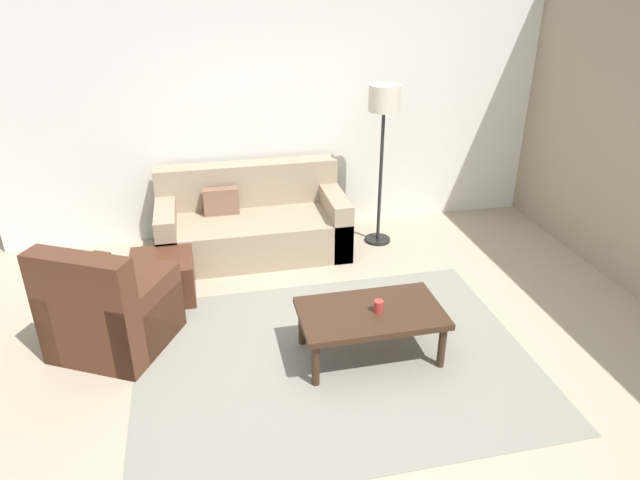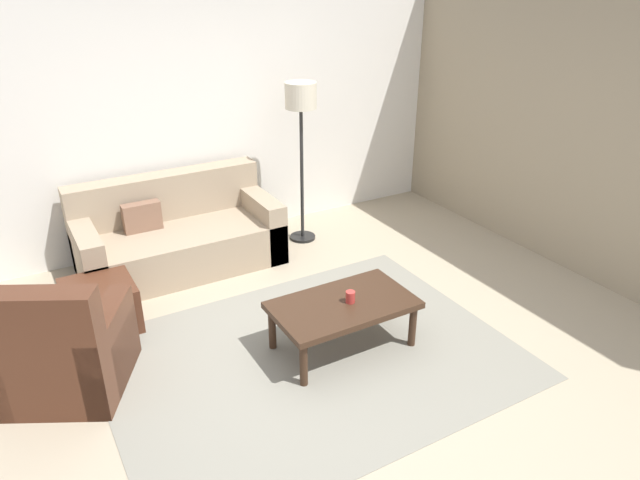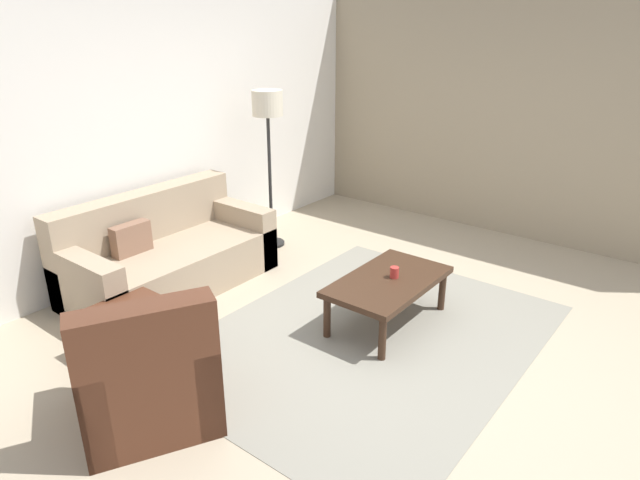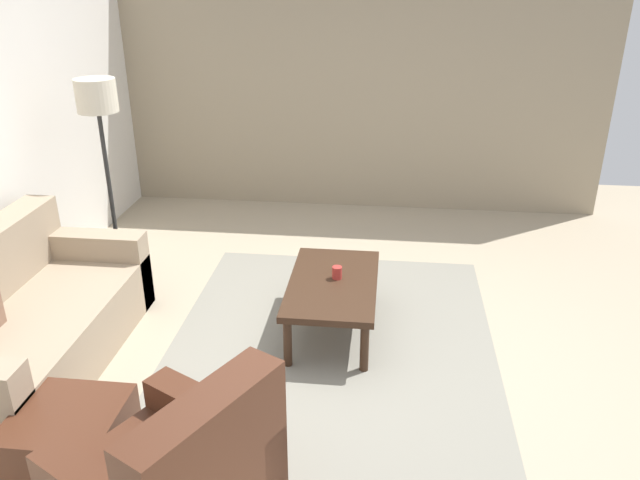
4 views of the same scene
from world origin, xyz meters
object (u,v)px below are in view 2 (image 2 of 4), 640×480
object	(u,v)px
coffee_table	(343,308)
cup	(350,297)
couch_main	(176,236)
lamp_standing	(301,112)
ottoman	(101,306)
armchair_leather	(61,356)

from	to	relation	value
coffee_table	cup	world-z (taller)	cup
couch_main	cup	xyz separation A→B (m)	(0.74, -2.09, 0.16)
lamp_standing	coffee_table	bearing A→B (deg)	-109.45
ottoman	cup	bearing A→B (deg)	-37.67
couch_main	cup	size ratio (longest dim) A/B	20.72
armchair_leather	cup	xyz separation A→B (m)	(2.04, -0.54, 0.15)
armchair_leather	ottoman	size ratio (longest dim) A/B	1.93
cup	couch_main	bearing A→B (deg)	109.42
couch_main	coffee_table	world-z (taller)	couch_main
armchair_leather	coffee_table	bearing A→B (deg)	-14.57
ottoman	lamp_standing	bearing A→B (deg)	16.97
coffee_table	armchair_leather	bearing A→B (deg)	165.43
lamp_standing	ottoman	bearing A→B (deg)	-163.03
coffee_table	ottoman	bearing A→B (deg)	142.03
armchair_leather	ottoman	distance (m)	0.83
armchair_leather	cup	size ratio (longest dim) A/B	11.63
armchair_leather	ottoman	bearing A→B (deg)	61.79
coffee_table	lamp_standing	world-z (taller)	lamp_standing
couch_main	ottoman	world-z (taller)	couch_main
coffee_table	lamp_standing	xyz separation A→B (m)	(0.69, 1.94, 1.05)
couch_main	ottoman	xyz separation A→B (m)	(-0.91, -0.82, -0.10)
ottoman	lamp_standing	world-z (taller)	lamp_standing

